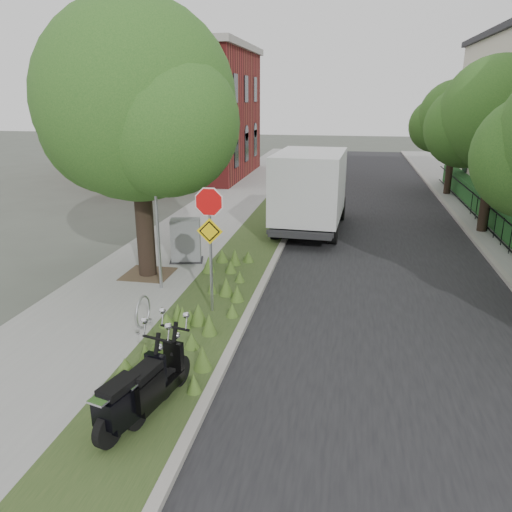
{
  "coord_description": "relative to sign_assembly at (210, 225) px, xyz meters",
  "views": [
    {
      "loc": [
        1.8,
        -10.4,
        5.23
      ],
      "look_at": [
        -0.47,
        1.54,
        1.3
      ],
      "focal_mm": 35.0,
      "sensor_mm": 36.0,
      "label": 1
    }
  ],
  "objects": [
    {
      "name": "brick_building",
      "position": [
        -8.1,
        21.42,
        1.88
      ],
      "size": [
        9.4,
        10.4,
        8.3
      ],
      "color": "maroon",
      "rests_on": "ground"
    },
    {
      "name": "ground",
      "position": [
        1.4,
        -0.58,
        -2.33
      ],
      "size": [
        120.0,
        120.0,
        0.0
      ],
      "primitive_type": "plane",
      "color": "#4C5147",
      "rests_on": "ground"
    },
    {
      "name": "scooter_near",
      "position": [
        0.13,
        -4.2,
        -1.76
      ],
      "size": [
        0.65,
        1.92,
        0.92
      ],
      "color": "black",
      "rests_on": "ground"
    },
    {
      "name": "kerb_near",
      "position": [
        0.9,
        9.42,
        -2.26
      ],
      "size": [
        0.2,
        60.0,
        0.13
      ],
      "primitive_type": "cube",
      "color": "#9E9991",
      "rests_on": "ground"
    },
    {
      "name": "scooter_far",
      "position": [
        -0.07,
        -4.69,
        -1.75
      ],
      "size": [
        0.74,
        1.92,
        0.93
      ],
      "color": "black",
      "rests_on": "ground"
    },
    {
      "name": "far_tree_b",
      "position": [
        8.34,
        9.46,
        2.04
      ],
      "size": [
        4.83,
        4.31,
        6.56
      ],
      "color": "black",
      "rests_on": "ground"
    },
    {
      "name": "bike_hoop",
      "position": [
        -1.3,
        -1.18,
        -1.83
      ],
      "size": [
        0.06,
        0.78,
        0.77
      ],
      "color": "#A5A8AD",
      "rests_on": "ground"
    },
    {
      "name": "hedge_far",
      "position": [
        9.3,
        9.42,
        -1.66
      ],
      "size": [
        1.0,
        24.0,
        1.1
      ],
      "primitive_type": "cube",
      "color": "#18431D",
      "rests_on": "footpath_far"
    },
    {
      "name": "road",
      "position": [
        4.4,
        9.42,
        -2.32
      ],
      "size": [
        7.0,
        60.0,
        0.01
      ],
      "primitive_type": "cube",
      "color": "black",
      "rests_on": "ground"
    },
    {
      "name": "sidewalk_near",
      "position": [
        -2.85,
        9.42,
        -2.27
      ],
      "size": [
        3.5,
        60.0,
        0.12
      ],
      "primitive_type": "cube",
      "color": "gray",
      "rests_on": "ground"
    },
    {
      "name": "fence_far",
      "position": [
        8.6,
        9.42,
        -1.66
      ],
      "size": [
        0.04,
        24.0,
        1.0
      ],
      "color": "black",
      "rests_on": "ground"
    },
    {
      "name": "box_truck",
      "position": [
        1.7,
        8.59,
        -0.55
      ],
      "size": [
        2.66,
        6.15,
        2.73
      ],
      "color": "#262628",
      "rests_on": "ground"
    },
    {
      "name": "bare_post",
      "position": [
        -1.8,
        1.22,
        -0.21
      ],
      "size": [
        0.08,
        0.08,
        4.0
      ],
      "color": "#A5A8AD",
      "rests_on": "ground"
    },
    {
      "name": "verge",
      "position": [
        -0.1,
        9.42,
        -2.27
      ],
      "size": [
        2.0,
        60.0,
        0.12
      ],
      "primitive_type": "cube",
      "color": "#2D441D",
      "rests_on": "ground"
    },
    {
      "name": "sign_assembly",
      "position": [
        0.0,
        0.0,
        0.0
      ],
      "size": [
        0.94,
        0.08,
        3.22
      ],
      "color": "#A5A8AD",
      "rests_on": "ground"
    },
    {
      "name": "kerb_far",
      "position": [
        7.9,
        9.42,
        -2.26
      ],
      "size": [
        0.2,
        60.0,
        0.13
      ],
      "primitive_type": "cube",
      "color": "#9E9991",
      "rests_on": "ground"
    },
    {
      "name": "street_tree_main",
      "position": [
        -2.68,
        2.28,
        2.48
      ],
      "size": [
        6.21,
        5.54,
        7.66
      ],
      "color": "black",
      "rests_on": "ground"
    },
    {
      "name": "far_tree_c",
      "position": [
        8.34,
        17.46,
        1.63
      ],
      "size": [
        4.37,
        3.89,
        5.93
      ],
      "color": "black",
      "rests_on": "ground"
    },
    {
      "name": "utility_cabinet",
      "position": [
        -1.86,
        3.64,
        -1.55
      ],
      "size": [
        1.17,
        0.91,
        1.38
      ],
      "color": "#262628",
      "rests_on": "ground"
    }
  ]
}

